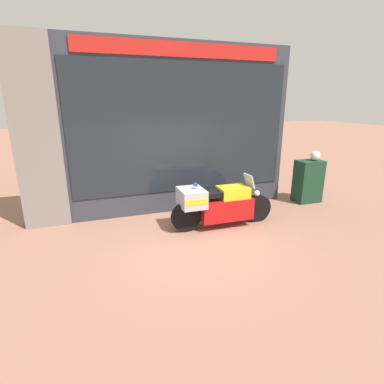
% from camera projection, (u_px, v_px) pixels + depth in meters
% --- Properties ---
extents(ground_plane, '(60.00, 60.00, 0.00)m').
position_uv_depth(ground_plane, '(192.00, 242.00, 6.03)').
color(ground_plane, '#9E6B56').
extents(shop_building, '(6.51, 0.55, 4.04)m').
position_uv_depth(shop_building, '(147.00, 131.00, 7.11)').
color(shop_building, '#333842').
rests_on(shop_building, ground).
extents(window_display, '(5.12, 0.30, 1.92)m').
position_uv_depth(window_display, '(181.00, 191.00, 7.86)').
color(window_display, slate).
rests_on(window_display, ground).
extents(paramedic_motorcycle, '(2.40, 0.67, 1.15)m').
position_uv_depth(paramedic_motorcycle, '(218.00, 204.00, 6.61)').
color(paramedic_motorcycle, black).
rests_on(paramedic_motorcycle, ground).
extents(utility_cabinet, '(0.70, 0.47, 1.16)m').
position_uv_depth(utility_cabinet, '(308.00, 181.00, 8.29)').
color(utility_cabinet, '#193D28').
rests_on(utility_cabinet, ground).
extents(white_helmet, '(0.26, 0.26, 0.26)m').
position_uv_depth(white_helmet, '(315.00, 156.00, 8.08)').
color(white_helmet, white).
rests_on(white_helmet, utility_cabinet).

